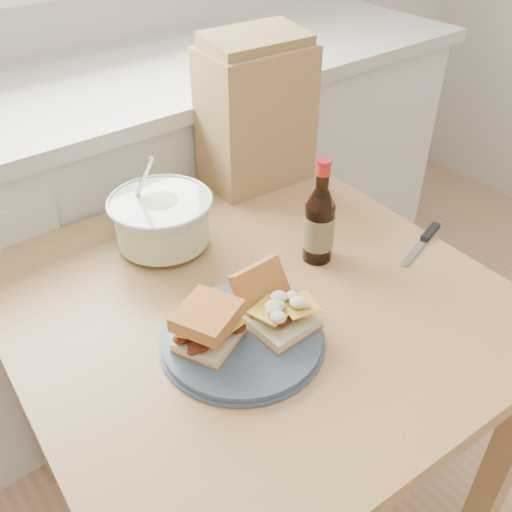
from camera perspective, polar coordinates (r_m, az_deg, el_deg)
cabinet_run at (r=1.83m, az=-14.73°, el=2.29°), size 2.50×0.64×0.94m
dining_table at (r=1.18m, az=-0.26°, el=-8.05°), size 0.95×0.95×0.75m
plate at (r=1.01m, az=-1.41°, el=-8.25°), size 0.28×0.28×0.02m
sandwich_left at (r=0.97m, az=-4.82°, el=-6.96°), size 0.13×0.13×0.08m
sandwich_right at (r=1.01m, az=1.94°, el=-5.07°), size 0.11×0.15×0.09m
coleslaw_bowl at (r=1.23m, az=-9.35°, el=3.30°), size 0.22×0.22×0.22m
beer_bottle at (r=1.17m, az=6.33°, el=3.26°), size 0.06×0.06×0.23m
knife at (r=1.32m, az=16.67°, el=1.85°), size 0.18×0.06×0.01m
paper_bag at (r=1.43m, az=-0.01°, el=13.75°), size 0.27×0.19×0.34m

